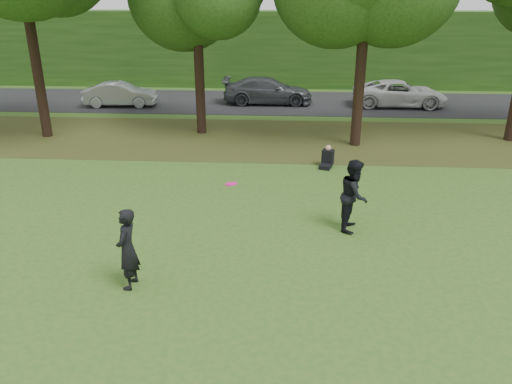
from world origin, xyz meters
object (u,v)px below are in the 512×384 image
player_left (127,249)px  player_right (354,195)px  frisbee (231,184)px  seated_person (327,159)px

player_left → player_right: (5.34, 3.34, 0.06)m
frisbee → seated_person: (2.79, 7.68, -1.86)m
frisbee → player_left: bearing=-156.1°
player_right → seated_person: 5.38m
player_right → seated_person: bearing=17.4°
player_right → frisbee: bearing=140.7°
player_left → frisbee: size_ratio=5.10×
frisbee → player_right: bearing=37.0°
player_left → player_right: size_ratio=0.94×
seated_person → frisbee: bearing=-92.5°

